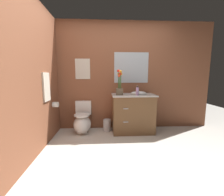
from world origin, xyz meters
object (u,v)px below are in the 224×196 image
at_px(vanity_cabinet, 133,113).
at_px(wall_poster, 83,69).
at_px(flower_vase, 120,85).
at_px(wall_mirror, 131,68).
at_px(hanging_towel, 46,87).
at_px(toilet, 83,122).
at_px(toilet_paper_roll, 56,105).
at_px(soap_bottle, 137,91).
at_px(trash_bin, 107,125).

height_order(vanity_cabinet, wall_poster, wall_poster).
distance_m(vanity_cabinet, flower_vase, 0.70).
height_order(flower_vase, wall_mirror, wall_mirror).
relative_size(wall_poster, hanging_towel, 0.89).
height_order(toilet, toilet_paper_roll, toilet_paper_roll).
relative_size(soap_bottle, trash_bin, 0.70).
relative_size(vanity_cabinet, trash_bin, 3.82).
height_order(vanity_cabinet, trash_bin, vanity_cabinet).
distance_m(flower_vase, toilet_paper_roll, 1.38).
bearing_deg(vanity_cabinet, trash_bin, 171.45).
bearing_deg(vanity_cabinet, toilet, 178.66).
bearing_deg(trash_bin, flower_vase, -34.47).
xyz_separation_m(vanity_cabinet, hanging_towel, (-1.69, -0.46, 0.62)).
relative_size(soap_bottle, hanging_towel, 0.37).
distance_m(toilet, flower_vase, 1.16).
distance_m(wall_mirror, hanging_towel, 1.89).
xyz_separation_m(trash_bin, hanging_towel, (-1.11, -0.55, 0.92)).
height_order(toilet, vanity_cabinet, vanity_cabinet).
distance_m(soap_bottle, wall_mirror, 0.68).
bearing_deg(hanging_towel, vanity_cabinet, 15.20).
bearing_deg(trash_bin, toilet_paper_roll, -166.34).
bearing_deg(toilet, wall_mirror, 13.34).
relative_size(toilet, trash_bin, 2.54).
height_order(wall_poster, toilet_paper_roll, wall_poster).
height_order(soap_bottle, trash_bin, soap_bottle).
relative_size(flower_vase, wall_mirror, 0.67).
bearing_deg(wall_mirror, vanity_cabinet, -89.47).
height_order(toilet, trash_bin, toilet).
xyz_separation_m(soap_bottle, trash_bin, (-0.63, 0.25, -0.81)).
relative_size(wall_poster, toilet_paper_roll, 4.21).
height_order(vanity_cabinet, hanging_towel, hanging_towel).
bearing_deg(toilet_paper_roll, vanity_cabinet, 5.92).
xyz_separation_m(vanity_cabinet, trash_bin, (-0.58, 0.09, -0.30)).
height_order(toilet, wall_poster, wall_poster).
relative_size(vanity_cabinet, wall_mirror, 1.30).
height_order(wall_mirror, toilet_paper_roll, wall_mirror).
distance_m(soap_bottle, toilet_paper_roll, 1.71).
relative_size(toilet, wall_poster, 1.49).
distance_m(toilet, wall_mirror, 1.67).
xyz_separation_m(toilet, toilet_paper_roll, (-0.51, -0.20, 0.44)).
bearing_deg(hanging_towel, wall_poster, 53.32).
distance_m(wall_poster, hanging_towel, 1.01).
bearing_deg(hanging_towel, trash_bin, 26.17).
xyz_separation_m(flower_vase, soap_bottle, (0.37, -0.07, -0.11)).
bearing_deg(wall_poster, wall_mirror, 0.00).
xyz_separation_m(soap_bottle, toilet_paper_roll, (-1.69, -0.01, -0.27)).
relative_size(wall_mirror, toilet_paper_roll, 7.27).
relative_size(vanity_cabinet, flower_vase, 1.95).
bearing_deg(soap_bottle, wall_mirror, 96.48).
distance_m(toilet, soap_bottle, 1.39).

